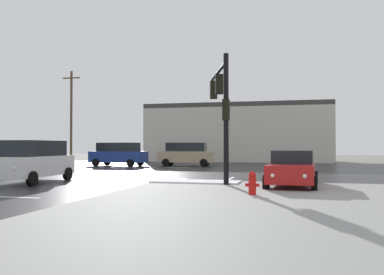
{
  "coord_description": "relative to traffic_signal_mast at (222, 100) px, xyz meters",
  "views": [
    {
      "loc": [
        9.47,
        -22.6,
        1.82
      ],
      "look_at": [
        1.75,
        8.27,
        2.41
      ],
      "focal_mm": 39.27,
      "sensor_mm": 36.0,
      "label": 1
    }
  ],
  "objects": [
    {
      "name": "traffic_signal_mast",
      "position": [
        0.0,
        0.0,
        0.0
      ],
      "size": [
        1.66,
        4.53,
        5.63
      ],
      "rotation": [
        0.0,
        0.0,
        1.89
      ],
      "color": "black",
      "rests_on": "sidewalk_corner"
    },
    {
      "name": "sedan_red",
      "position": [
        3.16,
        -0.76,
        -3.05
      ],
      "size": [
        2.21,
        4.61,
        1.58
      ],
      "rotation": [
        0.0,
        0.0,
        -1.62
      ],
      "color": "#B21919",
      "rests_on": "road_asphalt"
    },
    {
      "name": "suv_blue",
      "position": [
        -11.65,
        14.7,
        -2.81
      ],
      "size": [
        4.94,
        2.44,
        2.03
      ],
      "rotation": [
        0.0,
        0.0,
        3.07
      ],
      "color": "navy",
      "rests_on": "road_asphalt"
    },
    {
      "name": "suv_tan",
      "position": [
        -6.0,
        16.4,
        -2.81
      ],
      "size": [
        4.97,
        2.52,
        2.03
      ],
      "rotation": [
        0.0,
        0.0,
        0.09
      ],
      "color": "tan",
      "rests_on": "road_asphalt"
    },
    {
      "name": "strip_building_background",
      "position": [
        -3.06,
        28.91,
        -0.69
      ],
      "size": [
        20.32,
        8.0,
        6.42
      ],
      "color": "beige",
      "rests_on": "ground_plane"
    },
    {
      "name": "snow_strip_curbside",
      "position": [
        -1.13,
        -0.37,
        -3.73
      ],
      "size": [
        4.0,
        1.6,
        0.06
      ],
      "primitive_type": "cube",
      "color": "white",
      "rests_on": "sidewalk_corner"
    },
    {
      "name": "utility_pole_distant",
      "position": [
        -22.53,
        25.6,
        1.62
      ],
      "size": [
        2.2,
        0.28,
        10.6
      ],
      "color": "brown",
      "rests_on": "ground_plane"
    },
    {
      "name": "lane_markings",
      "position": [
        -4.92,
        2.25,
        -3.88
      ],
      "size": [
        36.15,
        36.15,
        0.01
      ],
      "color": "silver",
      "rests_on": "road_asphalt"
    },
    {
      "name": "ground_plane",
      "position": [
        -6.13,
        3.63,
        -3.9
      ],
      "size": [
        120.0,
        120.0,
        0.0
      ],
      "primitive_type": "plane",
      "color": "slate"
    },
    {
      "name": "fire_hydrant",
      "position": [
        1.87,
        -4.65,
        -3.37
      ],
      "size": [
        0.48,
        0.26,
        0.79
      ],
      "color": "red",
      "rests_on": "sidewalk_corner"
    },
    {
      "name": "road_asphalt",
      "position": [
        -6.13,
        3.63,
        -3.89
      ],
      "size": [
        44.0,
        44.0,
        0.02
      ],
      "primitive_type": "cube",
      "color": "#232326",
      "rests_on": "ground_plane"
    },
    {
      "name": "suv_white",
      "position": [
        -9.06,
        -1.15,
        -2.81
      ],
      "size": [
        2.38,
        4.92,
        2.03
      ],
      "rotation": [
        0.0,
        0.0,
        -1.52
      ],
      "color": "white",
      "rests_on": "road_asphalt"
    }
  ]
}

